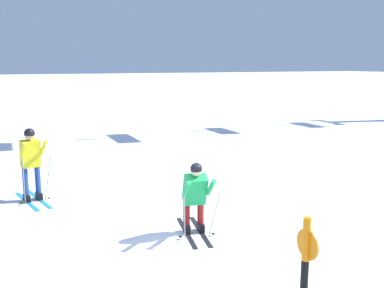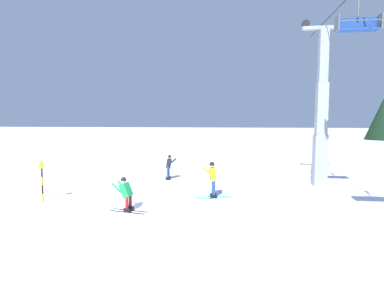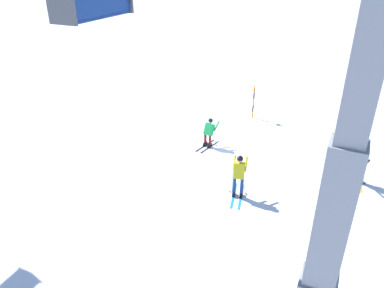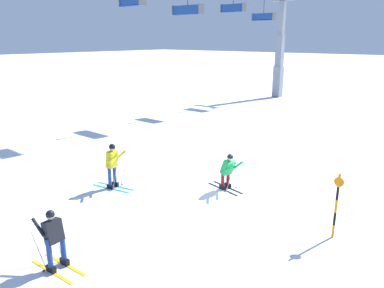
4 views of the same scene
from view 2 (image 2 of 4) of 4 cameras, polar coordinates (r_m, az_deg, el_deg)
The scene contains 7 objects.
ground_plane at distance 14.05m, azimuth -14.65°, elevation -11.49°, with size 260.00×260.00×0.00m, color white.
skier_carving_main at distance 13.28m, azimuth -12.20°, elevation -8.71°, with size 0.82×1.65×1.56m.
lift_tower_near at distance 19.12m, azimuth 22.91°, elevation 4.53°, with size 0.71×2.47×9.45m.
chairlift_seat_nearest at distance 15.25m, azimuth 28.39°, elevation 19.08°, with size 0.61×1.71×1.86m.
trail_marker_pole at distance 16.00m, azimuth -26.11°, elevation -5.92°, with size 0.07×0.28×1.97m.
skier_distant_uphill at distance 19.72m, azimuth -4.30°, elevation -4.02°, with size 0.72×1.67×1.60m.
skier_distant_downhill at distance 15.17m, azimuth 3.82°, elevation -6.06°, with size 0.82×1.80×1.82m.
Camera 2 is at (12.53, 5.06, 3.86)m, focal length 28.66 mm.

